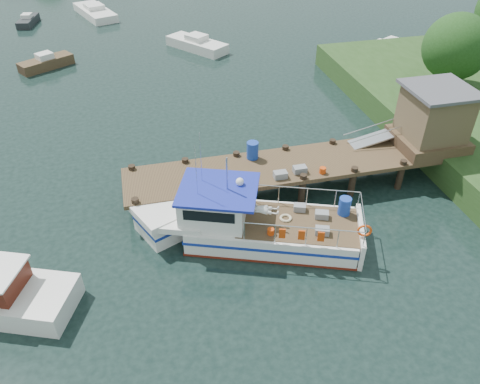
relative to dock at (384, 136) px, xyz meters
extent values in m
plane|color=black|center=(-6.51, -0.01, -2.24)|extent=(160.00, 160.00, 0.00)
cylinder|color=#332114|center=(7.49, 5.99, -0.72)|extent=(0.50, 0.50, 3.05)
sphere|color=#1C4016|center=(7.49, 5.99, 1.72)|extent=(3.90, 3.90, 3.90)
cube|color=#483622|center=(-4.51, -0.01, -0.94)|extent=(16.00, 3.00, 0.20)
cylinder|color=black|center=(-12.01, -1.31, -1.59)|extent=(0.32, 0.32, 1.90)
cylinder|color=black|center=(-12.01, 1.29, -1.59)|extent=(0.32, 0.32, 1.90)
cylinder|color=black|center=(-9.51, -1.31, -1.59)|extent=(0.32, 0.32, 1.90)
cylinder|color=black|center=(-9.51, 1.29, -1.59)|extent=(0.32, 0.32, 1.90)
cylinder|color=black|center=(-7.01, -1.31, -1.59)|extent=(0.32, 0.32, 1.90)
cylinder|color=black|center=(-7.01, 1.29, -1.59)|extent=(0.32, 0.32, 1.90)
cylinder|color=black|center=(-4.51, -1.31, -1.59)|extent=(0.32, 0.32, 1.90)
cylinder|color=black|center=(-4.51, 1.29, -1.59)|extent=(0.32, 0.32, 1.90)
cylinder|color=black|center=(-2.01, -1.31, -1.59)|extent=(0.32, 0.32, 1.90)
cylinder|color=black|center=(-2.01, 1.29, -1.59)|extent=(0.32, 0.32, 1.90)
cylinder|color=black|center=(0.49, -1.31, -1.59)|extent=(0.32, 0.32, 1.90)
cylinder|color=black|center=(0.49, 1.29, -1.59)|extent=(0.32, 0.32, 1.90)
cylinder|color=black|center=(2.99, -1.31, -1.59)|extent=(0.32, 0.32, 1.90)
cylinder|color=black|center=(2.99, 1.29, -1.59)|extent=(0.32, 0.32, 1.90)
cube|color=#483622|center=(2.49, -0.01, -0.54)|extent=(3.20, 3.00, 0.60)
cube|color=brown|center=(2.49, -0.01, 0.86)|extent=(2.60, 2.60, 2.40)
cube|color=#47474C|center=(2.49, -0.01, 2.16)|extent=(3.00, 3.00, 0.15)
cube|color=#A5A8AD|center=(0.19, 0.89, -0.59)|extent=(3.34, 0.90, 0.79)
cylinder|color=silver|center=(0.19, 0.49, -0.09)|extent=(3.34, 0.05, 0.76)
cylinder|color=silver|center=(0.19, 1.29, -0.09)|extent=(3.34, 0.05, 0.76)
cube|color=slate|center=(-5.51, -1.01, -0.68)|extent=(0.60, 0.40, 0.30)
cube|color=slate|center=(-4.51, -0.81, -0.68)|extent=(0.60, 0.40, 0.30)
cylinder|color=#C83C0B|center=(-3.51, -1.11, -0.69)|extent=(0.30, 0.30, 0.28)
cylinder|color=#16379A|center=(-6.31, 0.89, -0.40)|extent=(0.56, 0.56, 0.85)
cube|color=silver|center=(-6.63, -3.47, -1.71)|extent=(7.43, 5.03, 1.06)
cube|color=silver|center=(-10.93, -1.83, -1.71)|extent=(2.59, 2.59, 1.06)
cube|color=silver|center=(-10.93, -1.83, -1.04)|extent=(2.86, 2.80, 0.32)
cube|color=silver|center=(-10.07, -2.16, -1.07)|extent=(2.65, 3.11, 0.28)
cube|color=navy|center=(-6.63, -3.47, -1.58)|extent=(7.53, 5.10, 0.13)
cube|color=navy|center=(-10.93, -1.83, -1.58)|extent=(2.63, 2.63, 0.13)
cube|color=#631A0E|center=(-6.63, -3.47, -2.19)|extent=(7.53, 5.08, 0.13)
cube|color=#483622|center=(-5.60, -3.86, -1.17)|extent=(5.53, 4.09, 0.04)
cube|color=silver|center=(-3.27, -4.74, -1.62)|extent=(1.15, 2.65, 1.24)
cube|color=silver|center=(-8.87, -2.62, -0.49)|extent=(3.26, 3.15, 1.38)
cube|color=black|center=(-9.30, -3.75, -0.22)|extent=(1.91, 0.75, 0.46)
cube|color=black|center=(-8.44, -1.49, -0.22)|extent=(1.91, 0.75, 0.46)
cube|color=black|center=(-10.08, -2.16, -0.22)|extent=(0.62, 1.56, 0.46)
cube|color=#18249A|center=(-8.70, -2.68, 0.24)|extent=(3.87, 3.61, 0.11)
cylinder|color=silver|center=(-8.35, -2.81, 1.03)|extent=(0.09, 0.09, 1.47)
cylinder|color=silver|center=(-9.55, -2.85, 1.39)|extent=(0.03, 0.03, 2.21)
cylinder|color=silver|center=(-9.22, -1.99, 1.39)|extent=(0.03, 0.03, 2.21)
sphere|color=silver|center=(-7.79, -2.63, 0.43)|extent=(0.43, 0.43, 0.33)
cylinder|color=silver|center=(-5.92, -5.10, -0.31)|extent=(4.32, 1.67, 0.04)
cylinder|color=silver|center=(-5.02, -2.72, -0.31)|extent=(4.32, 1.67, 0.04)
cylinder|color=silver|center=(-3.29, -4.73, -0.31)|extent=(0.94, 2.38, 0.04)
cylinder|color=silver|center=(-8.03, -4.30, -0.75)|extent=(0.05, 0.05, 0.87)
cylinder|color=silver|center=(-7.13, -1.92, -0.75)|extent=(0.05, 0.05, 0.87)
cylinder|color=silver|center=(-6.91, -4.72, -0.75)|extent=(0.05, 0.05, 0.87)
cylinder|color=silver|center=(-6.01, -2.34, -0.75)|extent=(0.05, 0.05, 0.87)
cylinder|color=silver|center=(-5.79, -5.14, -0.75)|extent=(0.05, 0.05, 0.87)
cylinder|color=silver|center=(-4.89, -2.77, -0.75)|extent=(0.05, 0.05, 0.87)
cylinder|color=silver|center=(-4.67, -5.57, -0.75)|extent=(0.05, 0.05, 0.87)
cylinder|color=silver|center=(-3.77, -3.19, -0.75)|extent=(0.05, 0.05, 0.87)
cylinder|color=silver|center=(-3.77, -5.91, -0.75)|extent=(0.05, 0.05, 0.87)
cylinder|color=silver|center=(-2.87, -3.54, -0.75)|extent=(0.05, 0.05, 0.87)
cube|color=slate|center=(-4.93, -4.70, -1.02)|extent=(0.65, 0.54, 0.29)
cube|color=slate|center=(-4.57, -3.75, -1.02)|extent=(0.65, 0.54, 0.29)
cube|color=slate|center=(-5.30, -3.08, -1.02)|extent=(0.60, 0.51, 0.29)
cylinder|color=#16379A|center=(-3.58, -3.74, -0.77)|extent=(0.66, 0.66, 0.81)
cylinder|color=#C83C0B|center=(-6.92, -4.24, -1.04)|extent=(0.36, 0.36, 0.28)
torus|color=#BFB28C|center=(-6.05, -3.49, -1.12)|extent=(0.66, 0.66, 0.11)
torus|color=#C83C0B|center=(-3.52, -5.43, -0.68)|extent=(0.57, 0.29, 0.57)
cube|color=#C83C0B|center=(-6.66, -4.83, -0.68)|extent=(0.27, 0.18, 0.41)
cube|color=#C83C0B|center=(-5.97, -5.10, -0.68)|extent=(0.27, 0.18, 0.41)
cube|color=#C83C0B|center=(-5.28, -5.36, -0.68)|extent=(0.27, 0.18, 0.41)
imported|color=silver|center=(-7.25, -3.53, -0.37)|extent=(0.57, 0.69, 1.62)
cube|color=#483622|center=(-17.53, 19.02, -1.88)|extent=(4.05, 3.24, 0.73)
cube|color=silver|center=(-17.53, 19.02, -1.33)|extent=(1.44, 1.39, 0.47)
cube|color=silver|center=(-5.83, 20.35, -1.86)|extent=(4.75, 5.46, 0.76)
cube|color=silver|center=(-5.83, 20.35, -1.28)|extent=(1.96, 2.00, 0.49)
cube|color=silver|center=(8.13, 15.36, -1.91)|extent=(6.76, 5.21, 0.65)
cube|color=silver|center=(8.13, 15.36, -1.42)|extent=(2.37, 2.28, 0.42)
cube|color=silver|center=(-14.03, 32.03, -1.88)|extent=(4.38, 6.99, 0.71)
cube|color=silver|center=(-14.03, 32.03, -1.35)|extent=(2.13, 2.28, 0.46)
cube|color=black|center=(-20.15, 30.77, -1.94)|extent=(1.78, 3.65, 0.61)
cube|color=silver|center=(-20.15, 30.77, -1.47)|extent=(1.00, 1.11, 0.39)
camera|label=1|loc=(-11.41, -17.50, 11.24)|focal=35.00mm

